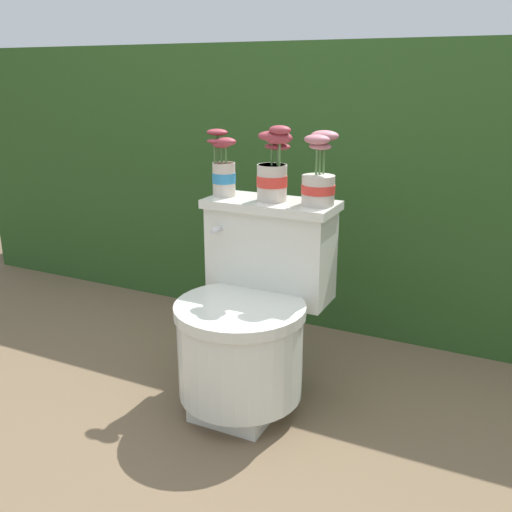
{
  "coord_description": "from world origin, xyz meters",
  "views": [
    {
      "loc": [
        0.74,
        -1.52,
        1.11
      ],
      "look_at": [
        -0.06,
        0.13,
        0.52
      ],
      "focal_mm": 40.0,
      "sensor_mm": 36.0,
      "label": 1
    }
  ],
  "objects": [
    {
      "name": "potted_plant_middle",
      "position": [
        0.1,
        0.25,
        0.78
      ],
      "size": [
        0.11,
        0.13,
        0.24
      ],
      "color": "beige",
      "rests_on": "toilet"
    },
    {
      "name": "hedge_backdrop",
      "position": [
        0.0,
        1.26,
        0.62
      ],
      "size": [
        4.17,
        0.99,
        1.24
      ],
      "color": "#284C1E",
      "rests_on": "ground"
    },
    {
      "name": "potted_plant_left",
      "position": [
        -0.25,
        0.24,
        0.79
      ],
      "size": [
        0.12,
        0.08,
        0.23
      ],
      "color": "beige",
      "rests_on": "toilet"
    },
    {
      "name": "toilet",
      "position": [
        -0.06,
        0.08,
        0.31
      ],
      "size": [
        0.46,
        0.56,
        0.69
      ],
      "color": "silver",
      "rests_on": "ground"
    },
    {
      "name": "potted_plant_midleft",
      "position": [
        -0.06,
        0.24,
        0.8
      ],
      "size": [
        0.13,
        0.11,
        0.26
      ],
      "color": "beige",
      "rests_on": "toilet"
    },
    {
      "name": "ground_plane",
      "position": [
        0.0,
        0.0,
        0.0
      ],
      "size": [
        12.0,
        12.0,
        0.0
      ],
      "primitive_type": "plane",
      "color": "brown"
    }
  ]
}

